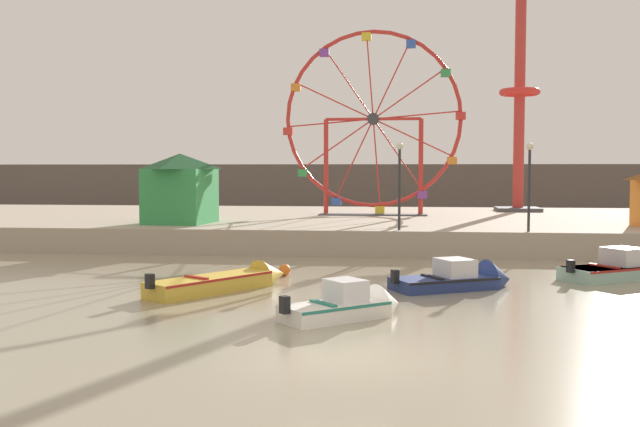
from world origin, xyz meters
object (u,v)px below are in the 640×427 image
(promenade_lamp_near, at_px, (529,174))
(motorboat_white_red_stripe, at_px, (353,305))
(mooring_buoy_orange, at_px, (285,270))
(drop_tower_red_tower, at_px, (519,109))
(motorboat_mustard_yellow, at_px, (231,280))
(motorboat_navy_blue, at_px, (465,279))
(ferris_wheel_red_frame, at_px, (373,123))
(promenade_lamp_far, at_px, (400,173))
(carnival_booth_green_kiosk, at_px, (180,187))
(motorboat_seafoam, at_px, (633,268))

(promenade_lamp_near, bearing_deg, motorboat_white_red_stripe, -116.19)
(motorboat_white_red_stripe, height_order, mooring_buoy_orange, motorboat_white_red_stripe)
(motorboat_white_red_stripe, relative_size, drop_tower_red_tower, 0.23)
(promenade_lamp_near, bearing_deg, motorboat_mustard_yellow, -138.87)
(motorboat_navy_blue, distance_m, ferris_wheel_red_frame, 20.84)
(motorboat_mustard_yellow, xyz_separation_m, mooring_buoy_orange, (1.26, 3.12, -0.06))
(promenade_lamp_far, bearing_deg, motorboat_navy_blue, -75.56)
(carnival_booth_green_kiosk, distance_m, promenade_lamp_near, 17.16)
(ferris_wheel_red_frame, xyz_separation_m, mooring_buoy_orange, (-2.51, -17.40, -6.50))
(ferris_wheel_red_frame, bearing_deg, motorboat_white_red_stripe, -88.73)
(motorboat_seafoam, height_order, promenade_lamp_far, promenade_lamp_far)
(promenade_lamp_far, height_order, mooring_buoy_orange, promenade_lamp_far)
(motorboat_seafoam, height_order, carnival_booth_green_kiosk, carnival_booth_green_kiosk)
(promenade_lamp_near, xyz_separation_m, mooring_buoy_orange, (-9.85, -6.58, -3.53))
(motorboat_white_red_stripe, xyz_separation_m, promenade_lamp_far, (1.11, 14.01, 3.46))
(motorboat_navy_blue, xyz_separation_m, motorboat_seafoam, (6.26, 3.15, 0.04))
(carnival_booth_green_kiosk, distance_m, mooring_buoy_orange, 12.34)
(promenade_lamp_near, distance_m, mooring_buoy_orange, 12.36)
(promenade_lamp_far, bearing_deg, drop_tower_red_tower, 64.62)
(drop_tower_red_tower, bearing_deg, mooring_buoy_orange, -117.28)
(motorboat_navy_blue, relative_size, promenade_lamp_near, 1.14)
(motorboat_mustard_yellow, xyz_separation_m, ferris_wheel_red_frame, (3.77, 20.52, 6.43))
(motorboat_mustard_yellow, distance_m, carnival_booth_green_kiosk, 14.37)
(ferris_wheel_red_frame, relative_size, promenade_lamp_near, 2.81)
(motorboat_navy_blue, bearing_deg, drop_tower_red_tower, 49.72)
(motorboat_seafoam, height_order, motorboat_white_red_stripe, motorboat_seafoam)
(carnival_booth_green_kiosk, distance_m, promenade_lamp_far, 11.57)
(drop_tower_red_tower, bearing_deg, motorboat_white_red_stripe, -106.22)
(mooring_buoy_orange, bearing_deg, motorboat_seafoam, 5.04)
(carnival_booth_green_kiosk, bearing_deg, promenade_lamp_near, -6.03)
(motorboat_seafoam, relative_size, carnival_booth_green_kiosk, 1.28)
(motorboat_mustard_yellow, bearing_deg, promenade_lamp_far, 5.51)
(ferris_wheel_red_frame, bearing_deg, motorboat_seafoam, -57.98)
(ferris_wheel_red_frame, xyz_separation_m, promenade_lamp_near, (7.35, -10.81, -2.97))
(motorboat_navy_blue, relative_size, mooring_buoy_orange, 10.17)
(drop_tower_red_tower, xyz_separation_m, carnival_booth_green_kiosk, (-18.82, -13.18, -4.86))
(motorboat_seafoam, height_order, motorboat_mustard_yellow, motorboat_seafoam)
(promenade_lamp_far, bearing_deg, motorboat_seafoam, -33.53)
(ferris_wheel_red_frame, distance_m, mooring_buoy_orange, 18.74)
(motorboat_white_red_stripe, distance_m, ferris_wheel_red_frame, 25.47)
(carnival_booth_green_kiosk, bearing_deg, ferris_wheel_red_frame, 43.44)
(motorboat_mustard_yellow, bearing_deg, ferris_wheel_red_frame, 23.83)
(carnival_booth_green_kiosk, relative_size, mooring_buoy_orange, 8.97)
(motorboat_mustard_yellow, height_order, mooring_buoy_orange, motorboat_mustard_yellow)
(motorboat_seafoam, bearing_deg, promenade_lamp_near, 84.95)
(mooring_buoy_orange, bearing_deg, motorboat_navy_blue, -17.56)
(motorboat_navy_blue, distance_m, drop_tower_red_tower, 26.66)
(motorboat_white_red_stripe, xyz_separation_m, mooring_buoy_orange, (-3.05, 7.24, -0.09))
(motorboat_white_red_stripe, bearing_deg, motorboat_navy_blue, 16.71)
(motorboat_navy_blue, height_order, promenade_lamp_far, promenade_lamp_far)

